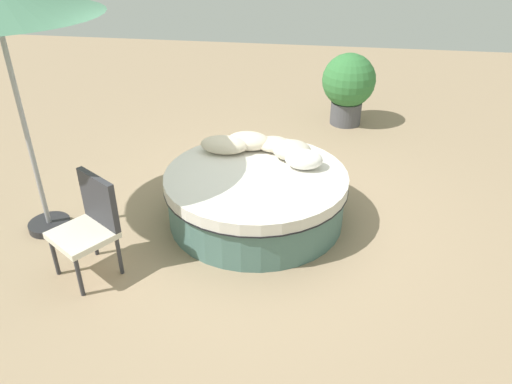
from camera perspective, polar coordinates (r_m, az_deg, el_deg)
ground_plane at (r=5.62m, az=0.00°, el=-3.03°), size 16.00×16.00×0.00m
round_bed at (r=5.47m, az=0.00°, el=-0.46°), size 1.99×1.99×0.57m
throw_pillow_0 at (r=5.43m, az=5.52°, el=3.76°), size 0.41×0.30×0.21m
throw_pillow_1 at (r=5.63m, az=4.12°, el=4.84°), size 0.44×0.38×0.21m
throw_pillow_2 at (r=5.82m, az=2.06°, el=5.52°), size 0.40×0.33×0.16m
throw_pillow_3 at (r=5.84m, az=-0.88°, el=5.90°), size 0.51×0.33×0.21m
throw_pillow_4 at (r=5.75m, az=-3.69°, el=5.43°), size 0.55×0.29×0.21m
patio_chair at (r=4.82m, az=-18.52°, el=-3.14°), size 0.71×0.70×0.98m
planter at (r=8.02m, az=10.58°, el=12.04°), size 0.83×0.83×1.13m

